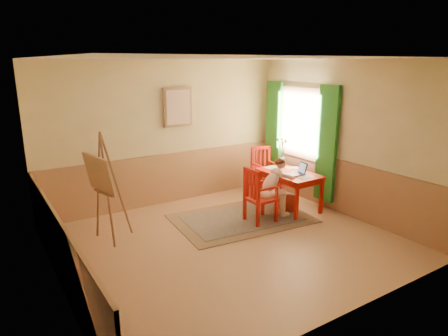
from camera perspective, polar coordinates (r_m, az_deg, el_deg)
room at (r=5.91m, az=0.84°, el=1.78°), size 5.04×4.54×2.84m
wainscot at (r=6.82m, az=-2.90°, el=-4.31°), size 5.00×4.50×1.00m
window at (r=8.26m, az=10.70°, el=4.91°), size 0.12×2.01×2.20m
wall_portrait at (r=7.84m, az=-6.62°, el=8.65°), size 0.60×0.05×0.76m
rug at (r=7.27m, az=2.55°, el=-7.19°), size 2.54×1.82×0.02m
table at (r=7.67m, az=9.30°, el=-1.27°), size 0.74×1.21×0.72m
chair_left at (r=6.97m, az=4.95°, el=-3.96°), size 0.46×0.44×0.99m
chair_back at (r=8.39m, az=5.76°, el=-0.55°), size 0.51×0.53×1.03m
figure at (r=7.15m, az=7.14°, el=-2.55°), size 0.81×0.36×1.11m
laptop at (r=7.51m, az=10.43°, el=-0.60°), size 0.40×0.27×0.22m
papers at (r=7.73m, az=9.67°, el=-0.45°), size 0.62×1.10×0.00m
vase at (r=8.17m, az=8.37°, el=2.23°), size 0.19×0.27×0.55m
wastebasket at (r=7.68m, az=9.41°, el=-5.08°), size 0.29×0.29×0.29m
easel at (r=6.33m, az=-17.16°, el=-1.40°), size 0.64×0.79×1.75m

